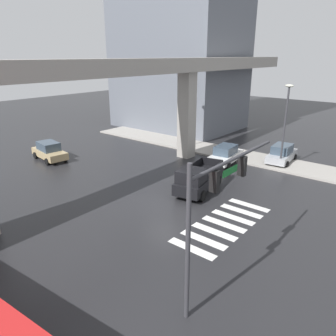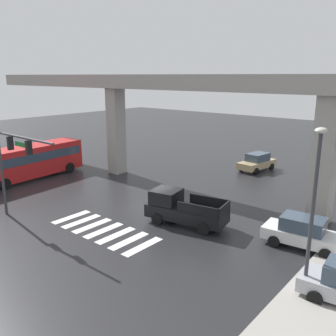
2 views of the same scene
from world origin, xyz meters
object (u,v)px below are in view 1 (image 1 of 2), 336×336
pickup_truck (198,179)px  street_lamp_mid_block (184,106)px  sedan_silver (282,154)px  traffic_signal_mast (215,197)px  sedan_white (226,155)px  sedan_tan (49,151)px  street_lamp_near_corner (286,117)px

pickup_truck → street_lamp_mid_block: street_lamp_mid_block is taller
sedan_silver → street_lamp_mid_block: (-1.81, 9.93, 3.70)m
traffic_signal_mast → sedan_white: bearing=27.7°
pickup_truck → traffic_signal_mast: (-8.46, -6.42, 3.40)m
traffic_signal_mast → street_lamp_mid_block: street_lamp_mid_block is taller
sedan_silver → sedan_white: size_ratio=0.99×
sedan_tan → sedan_white: same height
sedan_white → traffic_signal_mast: size_ratio=0.69×
sedan_silver → street_lamp_mid_block: 10.75m
street_lamp_mid_block → sedan_silver: bearing=-79.7°
sedan_white → sedan_tan: bearing=125.2°
sedan_white → street_lamp_near_corner: bearing=-68.9°
sedan_tan → sedan_white: (9.57, -13.55, 0.00)m
sedan_tan → traffic_signal_mast: traffic_signal_mast is taller
sedan_silver → street_lamp_near_corner: 4.16m
sedan_tan → street_lamp_mid_block: 14.05m
sedan_tan → traffic_signal_mast: 22.75m
pickup_truck → street_lamp_near_corner: bearing=-17.4°
street_lamp_mid_block → traffic_signal_mast: bearing=-140.6°
pickup_truck → sedan_tan: 15.47m
pickup_truck → traffic_signal_mast: 11.15m
sedan_tan → street_lamp_near_corner: street_lamp_near_corner is taller
street_lamp_near_corner → street_lamp_mid_block: same height
traffic_signal_mast → street_lamp_mid_block: size_ratio=0.90×
street_lamp_mid_block → street_lamp_near_corner: bearing=-90.0°
street_lamp_near_corner → street_lamp_mid_block: bearing=90.0°
sedan_silver → sedan_white: 5.25m
sedan_tan → traffic_signal_mast: (-5.94, -21.68, 3.54)m
sedan_tan → street_lamp_mid_block: size_ratio=0.62×
pickup_truck → sedan_white: size_ratio=1.21×
street_lamp_near_corner → sedan_tan: bearing=122.1°
sedan_tan → street_lamp_mid_block: (11.29, -7.50, 3.70)m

